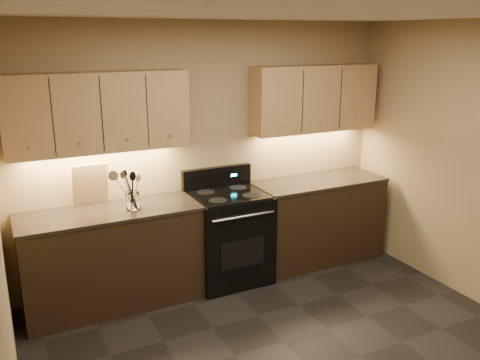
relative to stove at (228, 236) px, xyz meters
name	(u,v)px	position (x,y,z in m)	size (l,w,h in m)	color
ceiling	(330,10)	(-0.08, -1.68, 2.12)	(4.00, 4.00, 0.00)	silver
wall_back	(208,152)	(-0.08, 0.32, 0.82)	(4.00, 0.04, 2.60)	#9C845C
wall_left	(1,266)	(-2.08, -1.68, 0.82)	(0.04, 4.00, 2.60)	#9C845C
counter_left	(112,258)	(-1.18, 0.02, -0.01)	(1.62, 0.62, 0.93)	black
counter_right	(317,220)	(1.10, 0.02, -0.01)	(1.46, 0.62, 0.93)	black
stove	(228,236)	(0.00, 0.00, 0.00)	(0.76, 0.68, 1.14)	black
upper_cab_left	(98,112)	(-1.18, 0.17, 1.32)	(1.60, 0.30, 0.70)	tan
upper_cab_right	(314,98)	(1.10, 0.17, 1.32)	(1.44, 0.30, 0.70)	tan
outlet_plate	(79,185)	(-1.38, 0.31, 0.64)	(0.09, 0.01, 0.12)	#B2B5BA
utensil_crock	(133,201)	(-0.97, -0.04, 0.53)	(0.15, 0.15, 0.17)	white
cutting_board	(90,184)	(-1.29, 0.26, 0.65)	(0.32, 0.02, 0.41)	tan
wooden_spoon	(130,191)	(-0.99, -0.05, 0.63)	(0.06, 0.06, 0.32)	tan
black_spoon	(131,189)	(-0.98, -0.03, 0.64)	(0.06, 0.06, 0.34)	black
black_turner	(135,188)	(-0.95, -0.06, 0.65)	(0.08, 0.08, 0.37)	black
steel_spatula	(135,188)	(-0.95, -0.04, 0.65)	(0.08, 0.08, 0.36)	silver
steel_skimmer	(135,187)	(-0.95, -0.04, 0.66)	(0.09, 0.09, 0.38)	silver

